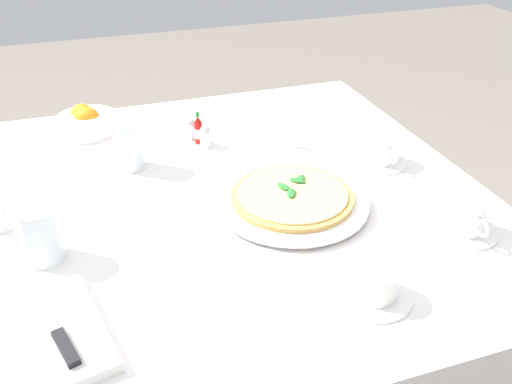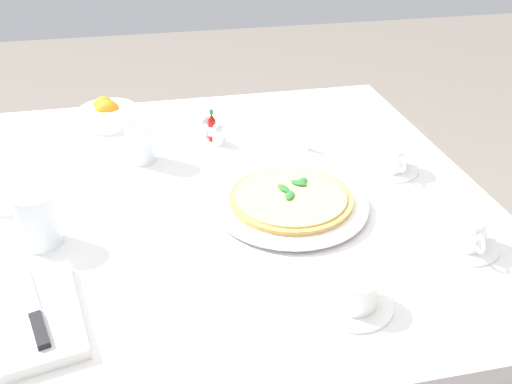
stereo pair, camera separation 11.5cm
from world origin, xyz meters
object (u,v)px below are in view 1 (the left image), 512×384
(pizza, at_px, (292,195))
(dinner_knife, at_px, (54,327))
(hot_sauce_bottle, at_px, (198,130))
(coffee_cup_near_left, at_px, (374,284))
(water_glass_right_edge, at_px, (129,147))
(coffee_cup_far_left, at_px, (467,218))
(pepper_shaker, at_px, (205,138))
(menu_card, at_px, (282,133))
(napkin_folded, at_px, (57,335))
(salt_shaker, at_px, (192,130))
(citrus_bowl, at_px, (87,121))
(water_glass_center_back, at_px, (41,237))
(pizza_plate, at_px, (292,201))
(coffee_cup_left_edge, at_px, (380,151))

(pizza, xyz_separation_m, dinner_knife, (-0.23, 0.47, -0.00))
(dinner_knife, height_order, hot_sauce_bottle, hot_sauce_bottle)
(coffee_cup_near_left, bearing_deg, water_glass_right_edge, 28.57)
(coffee_cup_far_left, relative_size, pepper_shaker, 2.36)
(hot_sauce_bottle, xyz_separation_m, menu_card, (-0.07, -0.19, -0.00))
(napkin_folded, height_order, salt_shaker, salt_shaker)
(menu_card, bearing_deg, dinner_knife, 96.78)
(salt_shaker, height_order, menu_card, menu_card)
(napkin_folded, bearing_deg, citrus_bowl, -19.34)
(citrus_bowl, relative_size, salt_shaker, 2.67)
(water_glass_center_back, height_order, dinner_knife, water_glass_center_back)
(dinner_knife, bearing_deg, water_glass_center_back, -12.96)
(coffee_cup_far_left, bearing_deg, menu_card, 23.21)
(coffee_cup_near_left, height_order, water_glass_right_edge, water_glass_right_edge)
(dinner_knife, relative_size, menu_card, 2.55)
(water_glass_center_back, bearing_deg, pizza, -87.72)
(pizza, relative_size, coffee_cup_near_left, 1.93)
(dinner_knife, bearing_deg, water_glass_right_edge, -36.23)
(pizza, height_order, hot_sauce_bottle, hot_sauce_bottle)
(coffee_cup_far_left, xyz_separation_m, dinner_knife, (-0.04, 0.75, -0.01))
(pizza, xyz_separation_m, citrus_bowl, (0.51, 0.37, 0.00))
(menu_card, bearing_deg, water_glass_center_back, 81.73)
(coffee_cup_near_left, bearing_deg, dinner_knife, 82.28)
(napkin_folded, height_order, hot_sauce_bottle, hot_sauce_bottle)
(water_glass_right_edge, relative_size, napkin_folded, 0.49)
(pizza, height_order, dinner_knife, pizza)
(dinner_knife, relative_size, pepper_shaker, 3.42)
(water_glass_center_back, height_order, salt_shaker, water_glass_center_back)
(coffee_cup_near_left, relative_size, water_glass_right_edge, 1.10)
(pizza_plate, relative_size, hot_sauce_bottle, 3.78)
(coffee_cup_left_edge, height_order, salt_shaker, coffee_cup_left_edge)
(coffee_cup_left_edge, bearing_deg, dinner_knife, 114.87)
(water_glass_right_edge, distance_m, salt_shaker, 0.20)
(coffee_cup_near_left, bearing_deg, pizza, 4.36)
(pepper_shaker, bearing_deg, coffee_cup_left_edge, -119.83)
(coffee_cup_near_left, bearing_deg, napkin_folded, 82.58)
(coffee_cup_left_edge, bearing_deg, napkin_folded, 115.07)
(dinner_knife, distance_m, salt_shaker, 0.70)
(water_glass_center_back, xyz_separation_m, pepper_shaker, (0.34, -0.38, -0.02))
(dinner_knife, distance_m, menu_card, 0.74)
(water_glass_right_edge, relative_size, citrus_bowl, 0.79)
(water_glass_center_back, xyz_separation_m, dinner_knife, (-0.21, -0.01, -0.02))
(salt_shaker, bearing_deg, coffee_cup_near_left, -167.91)
(citrus_bowl, bearing_deg, coffee_cup_far_left, -137.06)
(water_glass_right_edge, xyz_separation_m, salt_shaker, (0.10, -0.17, -0.03))
(citrus_bowl, bearing_deg, menu_card, -117.55)
(pepper_shaker, bearing_deg, water_glass_right_edge, 103.39)
(coffee_cup_far_left, distance_m, dinner_knife, 0.75)
(pizza, bearing_deg, pizza_plate, 154.43)
(water_glass_center_back, xyz_separation_m, hot_sauce_bottle, (0.37, -0.37, -0.01))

